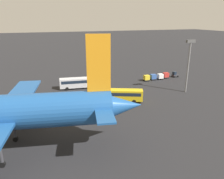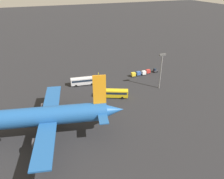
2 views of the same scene
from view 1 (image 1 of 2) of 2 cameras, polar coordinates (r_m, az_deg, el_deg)
name	(u,v)px [view 1 (image 1 of 2)]	position (r m, az deg, el deg)	size (l,w,h in m)	color
ground_plane	(88,81)	(78.14, -6.29, 2.27)	(600.00, 600.00, 0.00)	#232326
shuttle_bus_near	(78,82)	(69.60, -8.89, 1.89)	(11.49, 4.04, 3.37)	silver
shuttle_bus_far	(120,94)	(57.90, 2.18, -1.30)	(11.81, 7.05, 3.28)	gold
baggage_tug	(175,75)	(85.91, 16.09, 3.77)	(2.56, 1.93, 2.10)	#333338
worker_person	(99,78)	(78.54, -3.37, 3.09)	(0.38, 0.38, 1.74)	#1E1E2D
cargo_cart_red	(166,75)	(83.26, 13.88, 3.68)	(2.01, 1.70, 2.06)	#38383D
cargo_cart_white	(160,76)	(81.12, 12.51, 3.41)	(2.01, 1.70, 2.06)	#38383D
cargo_cart_blue	(153,77)	(79.86, 10.70, 3.29)	(2.01, 1.70, 2.06)	#38383D
cargo_cart_yellow	(147,78)	(78.23, 9.03, 3.08)	(2.01, 1.70, 2.06)	#38383D
light_pole	(189,60)	(67.36, 19.41, 7.21)	(2.80, 0.70, 15.43)	slate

